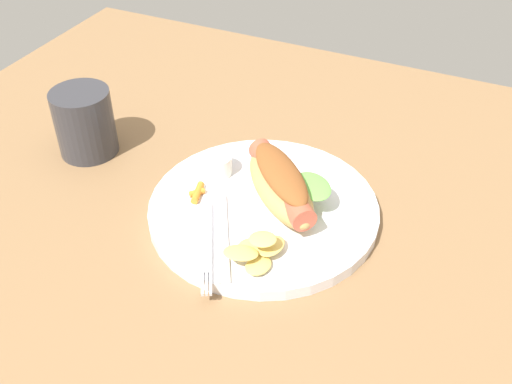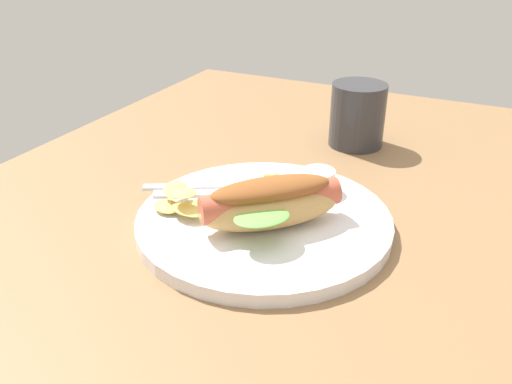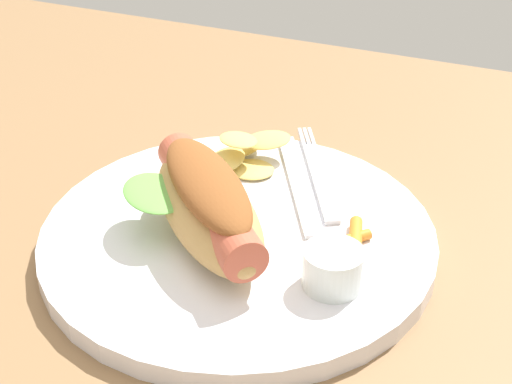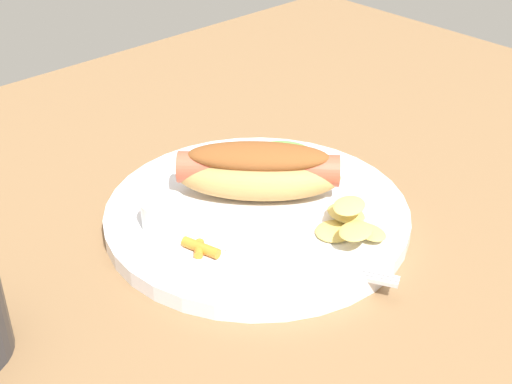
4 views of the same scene
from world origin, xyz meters
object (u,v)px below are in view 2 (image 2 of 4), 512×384
carrot_garnish (279,179)px  drinking_cup (357,115)px  sauce_ramekin (318,181)px  chips_pile (183,202)px  knife (215,193)px  plate (264,221)px  fork (206,186)px  hot_dog (271,202)px

carrot_garnish → drinking_cup: bearing=-11.6°
carrot_garnish → drinking_cup: 21.13cm
sauce_ramekin → drinking_cup: 20.70cm
sauce_ramekin → carrot_garnish: (0.07, 5.39, -0.93)cm
chips_pile → drinking_cup: size_ratio=0.78×
knife → drinking_cup: (27.04, -9.91, 3.09)cm
plate → knife: knife is taller
fork → drinking_cup: (26.04, -11.87, 3.07)cm
plate → chips_pile: size_ratio=3.88×
fork → knife: same height
fork → chips_pile: chips_pile is taller
carrot_garnish → chips_pile: bearing=149.0°
hot_dog → knife: size_ratio=1.03×
knife → sauce_ramekin: bearing=-178.5°
plate → carrot_garnish: bearing=12.5°
fork → chips_pile: bearing=67.7°
knife → drinking_cup: bearing=-138.9°
sauce_ramekin → chips_pile: size_ratio=0.54×
hot_dog → sauce_ramekin: hot_dog is taller
plate → fork: 10.06cm
knife → carrot_garnish: carrot_garnish is taller
carrot_garnish → drinking_cup: size_ratio=0.39×
chips_pile → hot_dog: bearing=-82.0°
fork → carrot_garnish: carrot_garnish is taller
knife → carrot_garnish: size_ratio=4.01×
plate → knife: 7.90cm
hot_dog → knife: 10.24cm
fork → chips_pile: 6.29cm
sauce_ramekin → fork: (-5.46, 13.04, -1.19)cm
hot_dog → sauce_ramekin: bearing=-144.8°
sauce_ramekin → drinking_cup: bearing=3.3°
drinking_cup → knife: bearing=159.9°
fork → carrot_garnish: bearing=-172.0°
fork → chips_pile: size_ratio=1.84×
hot_dog → carrot_garnish: (10.24, 3.47, -2.39)cm
plate → chips_pile: bearing=109.5°
sauce_ramekin → knife: (-6.45, 11.08, -1.21)cm
plate → sauce_ramekin: sauce_ramekin is taller
plate → carrot_garnish: 8.84cm
fork → carrot_garnish: size_ratio=3.67×
carrot_garnish → hot_dog: bearing=-161.3°
plate → chips_pile: chips_pile is taller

